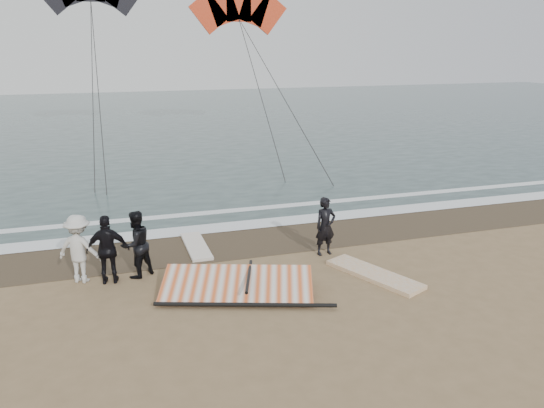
% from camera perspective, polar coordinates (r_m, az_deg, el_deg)
% --- Properties ---
extents(ground, '(120.00, 120.00, 0.00)m').
position_cam_1_polar(ground, '(12.71, 3.85, -10.73)').
color(ground, '#8C704C').
rests_on(ground, ground).
extents(sea, '(120.00, 54.00, 0.02)m').
position_cam_1_polar(sea, '(44.08, -11.76, 8.89)').
color(sea, '#233838').
rests_on(sea, ground).
extents(wet_sand, '(120.00, 2.80, 0.01)m').
position_cam_1_polar(wet_sand, '(16.62, -1.68, -3.84)').
color(wet_sand, '#4C3D2B').
rests_on(wet_sand, ground).
extents(foam_near, '(120.00, 0.90, 0.01)m').
position_cam_1_polar(foam_near, '(17.89, -2.88, -2.25)').
color(foam_near, white).
rests_on(foam_near, sea).
extents(foam_far, '(120.00, 0.45, 0.01)m').
position_cam_1_polar(foam_far, '(19.46, -4.12, -0.68)').
color(foam_far, white).
rests_on(foam_far, sea).
extents(man_main, '(0.66, 0.47, 1.71)m').
position_cam_1_polar(man_main, '(15.30, 5.77, -2.40)').
color(man_main, black).
rests_on(man_main, ground).
extents(board_white, '(1.82, 2.82, 0.11)m').
position_cam_1_polar(board_white, '(14.34, 10.92, -7.43)').
color(board_white, silver).
rests_on(board_white, ground).
extents(board_cream, '(0.64, 2.28, 0.09)m').
position_cam_1_polar(board_cream, '(16.13, -8.16, -4.51)').
color(board_cream, silver).
rests_on(board_cream, ground).
extents(trio_cluster, '(2.62, 1.18, 1.81)m').
position_cam_1_polar(trio_cluster, '(14.21, -17.51, -4.48)').
color(trio_cluster, black).
rests_on(trio_cluster, ground).
extents(sail_rig, '(4.06, 2.76, 0.49)m').
position_cam_1_polar(sail_rig, '(13.21, -4.20, -8.69)').
color(sail_rig, black).
rests_on(sail_rig, ground).
extents(kite_red, '(6.68, 6.74, 15.14)m').
position_cam_1_polar(kite_red, '(34.35, -3.57, 19.77)').
color(kite_red, red).
rests_on(kite_red, ground).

